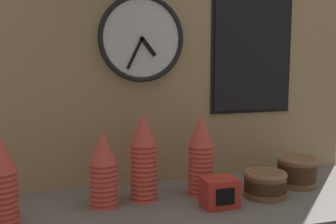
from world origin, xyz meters
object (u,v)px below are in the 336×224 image
(bowl_stack_far_right, at_px, (297,170))
(cup_stack_center, at_px, (144,157))
(menu_board, at_px, (252,42))
(napkin_dispenser, at_px, (220,192))
(wall_clock, at_px, (141,38))
(bowl_stack_right, at_px, (265,183))
(cup_stack_far_left, at_px, (2,180))
(cup_stack_center_left, at_px, (103,169))
(cup_stack_center_right, at_px, (201,155))

(bowl_stack_far_right, bearing_deg, cup_stack_center, 178.69)
(menu_board, bearing_deg, napkin_dispenser, -130.77)
(wall_clock, height_order, napkin_dispenser, wall_clock)
(wall_clock, distance_m, napkin_dispenser, 0.61)
(menu_board, bearing_deg, bowl_stack_right, -106.69)
(cup_stack_center, height_order, cup_stack_far_left, cup_stack_center)
(cup_stack_far_left, bearing_deg, cup_stack_center_left, 12.70)
(cup_stack_center_right, distance_m, napkin_dispenser, 0.16)
(cup_stack_center, xyz_separation_m, bowl_stack_far_right, (0.59, -0.01, -0.09))
(cup_stack_center_left, height_order, cup_stack_far_left, cup_stack_far_left)
(bowl_stack_right, relative_size, napkin_dispenser, 1.32)
(cup_stack_center_right, xyz_separation_m, menu_board, (0.28, 0.18, 0.40))
(cup_stack_center, relative_size, bowl_stack_right, 2.00)
(cup_stack_center_right, height_order, napkin_dispenser, cup_stack_center_right)
(cup_stack_far_left, distance_m, napkin_dispenser, 0.66)
(cup_stack_center_right, height_order, cup_stack_far_left, cup_stack_center_right)
(menu_board, bearing_deg, cup_stack_center_right, -147.33)
(cup_stack_center_left, xyz_separation_m, menu_board, (0.63, 0.20, 0.41))
(bowl_stack_right, bearing_deg, cup_stack_center_left, 172.91)
(cup_stack_center_left, bearing_deg, bowl_stack_far_right, 0.69)
(cup_stack_center_left, height_order, bowl_stack_far_right, cup_stack_center_left)
(cup_stack_center_right, xyz_separation_m, wall_clock, (-0.17, 0.17, 0.41))
(cup_stack_center, height_order, menu_board, menu_board)
(bowl_stack_right, xyz_separation_m, menu_board, (0.08, 0.27, 0.49))
(bowl_stack_far_right, distance_m, bowl_stack_right, 0.19)
(cup_stack_far_left, bearing_deg, napkin_dispenser, -3.73)
(cup_stack_far_left, height_order, wall_clock, wall_clock)
(cup_stack_center_right, height_order, bowl_stack_far_right, cup_stack_center_right)
(bowl_stack_right, bearing_deg, wall_clock, 144.79)
(bowl_stack_right, bearing_deg, cup_stack_center, 167.54)
(cup_stack_center_left, xyz_separation_m, bowl_stack_right, (0.55, -0.07, -0.08))
(cup_stack_center_left, xyz_separation_m, napkin_dispenser, (0.36, -0.11, -0.08))
(cup_stack_center_right, bearing_deg, cup_stack_far_left, -172.17)
(bowl_stack_far_right, bearing_deg, wall_clock, 161.34)
(cup_stack_far_left, height_order, bowl_stack_far_right, cup_stack_far_left)
(bowl_stack_far_right, height_order, menu_board, menu_board)
(cup_stack_center_left, distance_m, napkin_dispenser, 0.38)
(cup_stack_center_left, distance_m, bowl_stack_far_right, 0.73)
(cup_stack_center_left, relative_size, menu_board, 0.44)
(cup_stack_far_left, relative_size, napkin_dispenser, 2.36)
(cup_stack_center_left, bearing_deg, cup_stack_far_left, -167.30)
(cup_stack_center_left, height_order, bowl_stack_right, cup_stack_center_left)
(cup_stack_center, height_order, bowl_stack_far_right, cup_stack_center)
(cup_stack_center, height_order, wall_clock, wall_clock)
(bowl_stack_far_right, bearing_deg, menu_board, 116.40)
(bowl_stack_far_right, xyz_separation_m, menu_board, (-0.10, 0.19, 0.48))
(cup_stack_center_right, relative_size, napkin_dispenser, 2.50)
(cup_stack_far_left, relative_size, bowl_stack_far_right, 1.79)
(cup_stack_center_right, xyz_separation_m, cup_stack_far_left, (-0.64, -0.09, -0.01))
(cup_stack_center_right, bearing_deg, bowl_stack_right, -23.71)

